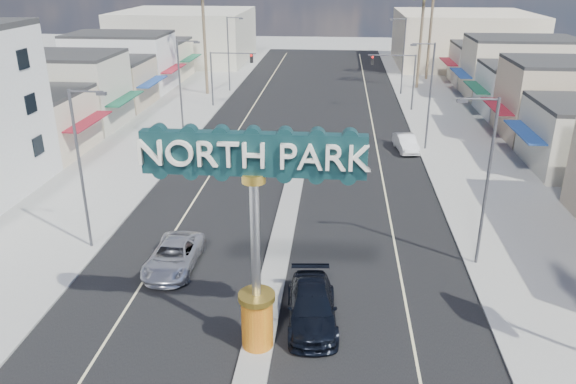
% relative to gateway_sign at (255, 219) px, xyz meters
% --- Properties ---
extents(ground, '(160.00, 160.00, 0.00)m').
position_rel_gateway_sign_xyz_m(ground, '(0.00, 28.02, -5.93)').
color(ground, gray).
rests_on(ground, ground).
extents(road, '(20.00, 120.00, 0.01)m').
position_rel_gateway_sign_xyz_m(road, '(0.00, 28.02, -5.92)').
color(road, black).
rests_on(road, ground).
extents(median_island, '(1.30, 30.00, 0.16)m').
position_rel_gateway_sign_xyz_m(median_island, '(0.00, 12.02, -5.85)').
color(median_island, gray).
rests_on(median_island, ground).
extents(sidewalk_left, '(8.00, 120.00, 0.12)m').
position_rel_gateway_sign_xyz_m(sidewalk_left, '(-14.00, 28.02, -5.87)').
color(sidewalk_left, gray).
rests_on(sidewalk_left, ground).
extents(sidewalk_right, '(8.00, 120.00, 0.12)m').
position_rel_gateway_sign_xyz_m(sidewalk_right, '(14.00, 28.02, -5.87)').
color(sidewalk_right, gray).
rests_on(sidewalk_right, ground).
extents(storefront_row_left, '(12.00, 42.00, 6.00)m').
position_rel_gateway_sign_xyz_m(storefront_row_left, '(-24.00, 41.02, -2.93)').
color(storefront_row_left, beige).
rests_on(storefront_row_left, ground).
extents(storefront_row_right, '(12.00, 42.00, 6.00)m').
position_rel_gateway_sign_xyz_m(storefront_row_right, '(24.00, 41.02, -2.93)').
color(storefront_row_right, '#B7B29E').
rests_on(storefront_row_right, ground).
extents(backdrop_far_left, '(20.00, 20.00, 8.00)m').
position_rel_gateway_sign_xyz_m(backdrop_far_left, '(-22.00, 73.02, -1.93)').
color(backdrop_far_left, '#B7B29E').
rests_on(backdrop_far_left, ground).
extents(backdrop_far_right, '(20.00, 20.00, 8.00)m').
position_rel_gateway_sign_xyz_m(backdrop_far_right, '(22.00, 73.02, -1.93)').
color(backdrop_far_right, beige).
rests_on(backdrop_far_right, ground).
extents(gateway_sign, '(8.20, 1.50, 9.15)m').
position_rel_gateway_sign_xyz_m(gateway_sign, '(0.00, 0.00, 0.00)').
color(gateway_sign, '#D24A10').
rests_on(gateway_sign, median_island).
extents(traffic_signal_left, '(5.09, 0.45, 6.00)m').
position_rel_gateway_sign_xyz_m(traffic_signal_left, '(-9.18, 42.02, -1.65)').
color(traffic_signal_left, '#47474C').
rests_on(traffic_signal_left, ground).
extents(traffic_signal_right, '(5.09, 0.45, 6.00)m').
position_rel_gateway_sign_xyz_m(traffic_signal_right, '(9.18, 42.02, -1.65)').
color(traffic_signal_right, '#47474C').
rests_on(traffic_signal_right, ground).
extents(streetlight_l_near, '(2.03, 0.22, 9.00)m').
position_rel_gateway_sign_xyz_m(streetlight_l_near, '(-10.43, 8.02, -0.86)').
color(streetlight_l_near, '#47474C').
rests_on(streetlight_l_near, ground).
extents(streetlight_l_mid, '(2.03, 0.22, 9.00)m').
position_rel_gateway_sign_xyz_m(streetlight_l_mid, '(-10.43, 28.02, -0.86)').
color(streetlight_l_mid, '#47474C').
rests_on(streetlight_l_mid, ground).
extents(streetlight_l_far, '(2.03, 0.22, 9.00)m').
position_rel_gateway_sign_xyz_m(streetlight_l_far, '(-10.43, 50.02, -0.86)').
color(streetlight_l_far, '#47474C').
rests_on(streetlight_l_far, ground).
extents(streetlight_r_near, '(2.03, 0.22, 9.00)m').
position_rel_gateway_sign_xyz_m(streetlight_r_near, '(10.43, 8.02, -0.86)').
color(streetlight_r_near, '#47474C').
rests_on(streetlight_r_near, ground).
extents(streetlight_r_mid, '(2.03, 0.22, 9.00)m').
position_rel_gateway_sign_xyz_m(streetlight_r_mid, '(10.43, 28.02, -0.86)').
color(streetlight_r_mid, '#47474C').
rests_on(streetlight_r_mid, ground).
extents(streetlight_r_far, '(2.03, 0.22, 9.00)m').
position_rel_gateway_sign_xyz_m(streetlight_r_far, '(10.43, 50.02, -0.86)').
color(streetlight_r_far, '#47474C').
rests_on(streetlight_r_far, ground).
extents(palm_right_mid, '(2.60, 2.60, 12.10)m').
position_rel_gateway_sign_xyz_m(palm_right_mid, '(13.00, 54.02, 4.67)').
color(palm_right_mid, brown).
rests_on(palm_right_mid, ground).
extents(suv_left, '(2.40, 5.13, 1.42)m').
position_rel_gateway_sign_xyz_m(suv_left, '(-5.30, 6.20, -5.22)').
color(suv_left, silver).
rests_on(suv_left, ground).
extents(suv_right, '(2.60, 5.47, 1.54)m').
position_rel_gateway_sign_xyz_m(suv_right, '(2.14, 2.06, -5.16)').
color(suv_right, black).
rests_on(suv_right, ground).
extents(car_parked_left, '(2.44, 4.93, 1.62)m').
position_rel_gateway_sign_xyz_m(car_parked_left, '(-5.50, 26.09, -5.12)').
color(car_parked_left, slate).
rests_on(car_parked_left, ground).
extents(car_parked_right, '(2.03, 4.36, 1.39)m').
position_rel_gateway_sign_xyz_m(car_parked_right, '(8.88, 27.57, -5.24)').
color(car_parked_right, silver).
rests_on(car_parked_right, ground).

